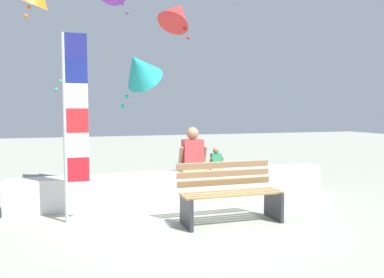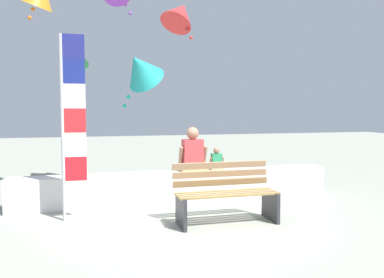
{
  "view_description": "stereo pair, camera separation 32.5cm",
  "coord_description": "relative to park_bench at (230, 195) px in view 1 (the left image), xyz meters",
  "views": [
    {
      "loc": [
        -1.96,
        -5.56,
        1.67
      ],
      "look_at": [
        0.26,
        1.17,
        1.15
      ],
      "focal_mm": 35.93,
      "sensor_mm": 36.0,
      "label": 1
    },
    {
      "loc": [
        -1.65,
        -5.66,
        1.67
      ],
      "look_at": [
        0.26,
        1.17,
        1.15
      ],
      "focal_mm": 35.93,
      "sensor_mm": 36.0,
      "label": 2
    }
  ],
  "objects": [
    {
      "name": "kite_green",
      "position": [
        -2.12,
        3.77,
        2.44
      ],
      "size": [
        0.67,
        0.58,
        1.04
      ],
      "color": "green"
    },
    {
      "name": "kite_red",
      "position": [
        0.04,
        2.97,
        3.37
      ],
      "size": [
        1.14,
        1.11,
        1.01
      ],
      "color": "red"
    },
    {
      "name": "flag_banner",
      "position": [
        -2.23,
        0.73,
        1.18
      ],
      "size": [
        0.37,
        0.05,
        2.81
      ],
      "color": "#B7B7BC",
      "rests_on": "ground"
    },
    {
      "name": "kite_teal",
      "position": [
        -0.97,
        2.13,
        2.07
      ],
      "size": [
        1.18,
        1.18,
        1.22
      ],
      "color": "teal"
    },
    {
      "name": "person_adult",
      "position": [
        -0.08,
        1.52,
        0.46
      ],
      "size": [
        0.53,
        0.39,
        0.82
      ],
      "color": "tan",
      "rests_on": "seawall_ledge"
    },
    {
      "name": "person_child",
      "position": [
        0.39,
        1.52,
        0.31
      ],
      "size": [
        0.28,
        0.21,
        0.43
      ],
      "color": "tan",
      "rests_on": "seawall_ledge"
    },
    {
      "name": "park_bench",
      "position": [
        0.0,
        0.0,
        0.0
      ],
      "size": [
        1.54,
        0.62,
        0.88
      ],
      "color": "#A07D48",
      "rests_on": "ground"
    },
    {
      "name": "ground_plane",
      "position": [
        -0.36,
        0.32,
        -0.41
      ],
      "size": [
        40.0,
        40.0,
        0.0
      ],
      "primitive_type": "plane",
      "color": "gray"
    },
    {
      "name": "seawall_ledge",
      "position": [
        -0.36,
        1.49,
        -0.14
      ],
      "size": [
        5.88,
        0.46,
        0.55
      ],
      "primitive_type": "cube",
      "color": "silver",
      "rests_on": "ground"
    }
  ]
}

